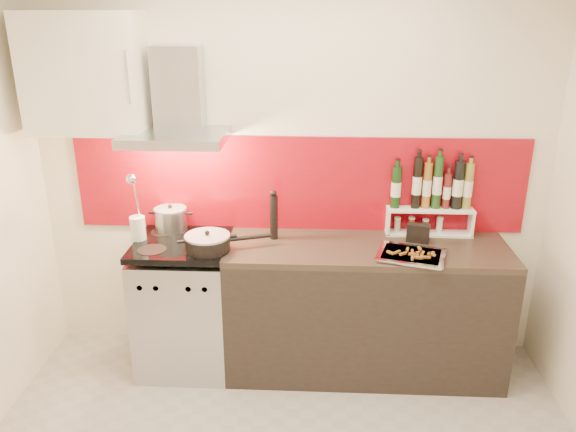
# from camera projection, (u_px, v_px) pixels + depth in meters

# --- Properties ---
(back_wall) EXTENTS (3.40, 0.02, 2.60)m
(back_wall) POSITION_uv_depth(u_px,v_px,m) (291.00, 172.00, 3.73)
(back_wall) COLOR silver
(back_wall) RESTS_ON ground
(backsplash) EXTENTS (3.00, 0.02, 0.64)m
(backsplash) POSITION_uv_depth(u_px,v_px,m) (299.00, 184.00, 3.75)
(backsplash) COLOR maroon
(backsplash) RESTS_ON back_wall
(range_stove) EXTENTS (0.60, 0.60, 0.91)m
(range_stove) POSITION_uv_depth(u_px,v_px,m) (185.00, 305.00, 3.78)
(range_stove) COLOR #B7B7BA
(range_stove) RESTS_ON ground
(counter) EXTENTS (1.80, 0.60, 0.90)m
(counter) POSITION_uv_depth(u_px,v_px,m) (364.00, 308.00, 3.72)
(counter) COLOR black
(counter) RESTS_ON ground
(range_hood) EXTENTS (0.62, 0.50, 0.61)m
(range_hood) POSITION_uv_depth(u_px,v_px,m) (177.00, 108.00, 3.46)
(range_hood) COLOR #B7B7BA
(range_hood) RESTS_ON back_wall
(upper_cabinet) EXTENTS (0.70, 0.35, 0.72)m
(upper_cabinet) POSITION_uv_depth(u_px,v_px,m) (85.00, 73.00, 3.40)
(upper_cabinet) COLOR white
(upper_cabinet) RESTS_ON back_wall
(stock_pot) EXTENTS (0.21, 0.21, 0.18)m
(stock_pot) POSITION_uv_depth(u_px,v_px,m) (171.00, 219.00, 3.77)
(stock_pot) COLOR #B7B7BA
(stock_pot) RESTS_ON range_stove
(saute_pan) EXTENTS (0.53, 0.29, 0.13)m
(saute_pan) POSITION_uv_depth(u_px,v_px,m) (209.00, 242.00, 3.47)
(saute_pan) COLOR black
(saute_pan) RESTS_ON range_stove
(utensil_jar) EXTENTS (0.10, 0.15, 0.47)m
(utensil_jar) POSITION_uv_depth(u_px,v_px,m) (137.00, 221.00, 3.59)
(utensil_jar) COLOR silver
(utensil_jar) RESTS_ON range_stove
(pepper_mill) EXTENTS (0.05, 0.05, 0.33)m
(pepper_mill) POSITION_uv_depth(u_px,v_px,m) (274.00, 215.00, 3.63)
(pepper_mill) COLOR black
(pepper_mill) RESTS_ON counter
(step_shelf) EXTENTS (0.57, 0.15, 0.53)m
(step_shelf) POSITION_uv_depth(u_px,v_px,m) (433.00, 198.00, 3.68)
(step_shelf) COLOR white
(step_shelf) RESTS_ON counter
(caddy_box) EXTENTS (0.15, 0.10, 0.12)m
(caddy_box) POSITION_uv_depth(u_px,v_px,m) (418.00, 233.00, 3.61)
(caddy_box) COLOR black
(caddy_box) RESTS_ON counter
(baking_tray) EXTENTS (0.47, 0.40, 0.03)m
(baking_tray) POSITION_uv_depth(u_px,v_px,m) (411.00, 255.00, 3.40)
(baking_tray) COLOR silver
(baking_tray) RESTS_ON counter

